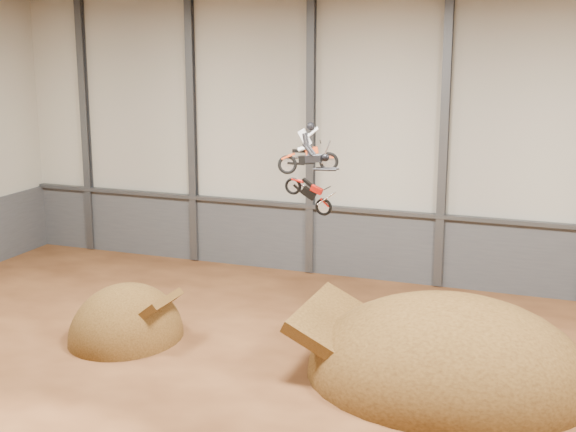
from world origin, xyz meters
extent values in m
plane|color=#4C2914|center=(0.00, 0.00, 0.00)|extent=(40.00, 40.00, 0.00)
cube|color=beige|center=(0.00, 15.00, 7.00)|extent=(40.00, 0.10, 14.00)
cube|color=#4A4C51|center=(0.00, 14.90, 1.75)|extent=(39.80, 0.18, 3.50)
cube|color=#47494F|center=(0.00, 14.75, 3.55)|extent=(39.80, 0.35, 0.20)
cube|color=#47494F|center=(-16.67, 14.80, 7.00)|extent=(0.40, 0.36, 13.90)
cube|color=#47494F|center=(-10.00, 14.80, 7.00)|extent=(0.40, 0.36, 13.90)
cube|color=#47494F|center=(-3.33, 14.80, 7.00)|extent=(0.40, 0.36, 13.90)
cube|color=#47494F|center=(3.33, 14.80, 7.00)|extent=(0.40, 0.36, 13.90)
ellipsoid|color=#3E270F|center=(-7.35, 3.44, 0.00)|extent=(4.48, 5.17, 4.48)
ellipsoid|color=#3E270F|center=(5.62, 4.10, 0.00)|extent=(10.27, 9.09, 5.93)
camera|label=1|loc=(9.71, -23.12, 12.11)|focal=50.00mm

